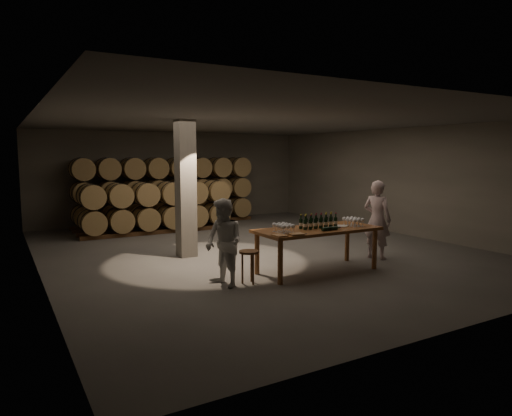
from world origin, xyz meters
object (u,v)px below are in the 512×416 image
tasting_table (317,233)px  plate (341,226)px  notebook_near (297,234)px  person_woman (224,243)px  bottle_cluster (318,223)px  person_man (377,220)px  stool (249,257)px

tasting_table → plate: plate is taller
notebook_near → person_woman: 1.37m
bottle_cluster → person_man: person_man is taller
plate → person_man: bearing=13.3°
bottle_cluster → plate: bearing=-10.0°
stool → person_woman: person_woman is taller
tasting_table → person_woman: 2.13m
person_man → notebook_near: bearing=85.5°
plate → person_woman: (-2.71, 0.03, -0.10)m
notebook_near → person_woman: bearing=172.0°
notebook_near → tasting_table: bearing=37.7°
notebook_near → stool: size_ratio=0.41×
person_man → bottle_cluster: bearing=78.1°
bottle_cluster → notebook_near: size_ratio=3.33×
plate → stool: size_ratio=0.44×
tasting_table → notebook_near: notebook_near is taller
tasting_table → plate: 0.59m
bottle_cluster → person_woman: size_ratio=0.53×
plate → person_man: 1.38m
tasting_table → stool: (-1.64, -0.07, -0.29)m
bottle_cluster → person_woman: 2.20m
tasting_table → plate: (0.58, -0.05, 0.11)m
tasting_table → stool: bearing=-177.4°
stool → notebook_near: bearing=-23.9°
notebook_near → person_woman: (-1.30, 0.42, -0.11)m
plate → person_woman: size_ratio=0.17×
person_man → person_woman: (-4.05, -0.28, -0.10)m
person_man → person_woman: bearing=75.2°
notebook_near → person_man: 2.84m
person_man → tasting_table: bearing=79.1°
bottle_cluster → plate: size_ratio=3.11×
bottle_cluster → stool: bearing=-176.1°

